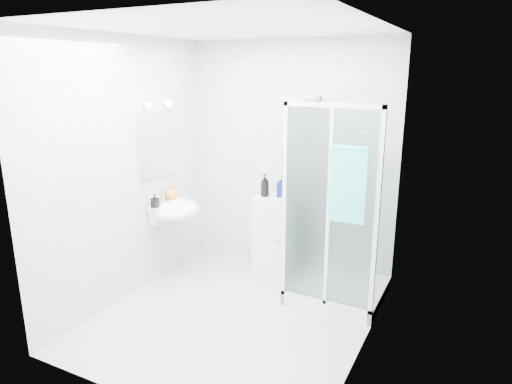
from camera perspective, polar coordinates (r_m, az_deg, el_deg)
The scene contains 12 objects.
room at distance 4.01m, azimuth -2.90°, elevation 1.00°, with size 2.40×2.60×2.60m.
shower_enclosure at distance 4.69m, azimuth 9.16°, elevation -8.02°, with size 0.90×0.95×2.00m.
wall_basin at distance 5.03m, azimuth -10.07°, elevation -2.25°, with size 0.46×0.56×0.35m.
mirror at distance 4.99m, azimuth -12.28°, elevation 5.81°, with size 0.02×0.60×0.70m, color white.
vanity_lights at distance 4.92m, azimuth -12.09°, elevation 10.62°, with size 0.10×0.40×0.08m.
wall_hooks at distance 5.16m, azimuth 1.59°, elevation 7.78°, with size 0.23×0.06×0.03m.
storage_cabinet at distance 5.14m, azimuth 2.26°, elevation -5.57°, with size 0.39×0.41×0.93m.
hand_towel at distance 3.98m, azimuth 11.44°, elevation 1.14°, with size 0.32×0.05×0.68m.
shampoo_bottle_a at distance 4.97m, azimuth 1.11°, elevation 0.87°, with size 0.10×0.10×0.25m, color black.
shampoo_bottle_b at distance 4.97m, azimuth 3.37°, elevation 0.79°, with size 0.11×0.11×0.24m, color #0D114F.
soap_dispenser_orange at distance 5.15m, azimuth -10.52°, elevation -0.10°, with size 0.14×0.14×0.18m, color orange.
soap_dispenser_black at distance 4.92m, azimuth -12.53°, elevation -1.07°, with size 0.07×0.07×0.15m, color black.
Camera 1 is at (1.94, -3.37, 2.27)m, focal length 32.00 mm.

